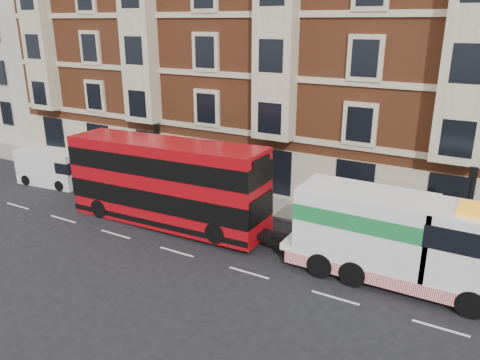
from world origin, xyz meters
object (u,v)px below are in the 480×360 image
object	(u,v)px
box_van	(51,167)
pedestrian	(147,173)
tow_truck	(394,238)
double_decker_bus	(165,181)

from	to	relation	value
box_van	pedestrian	bearing A→B (deg)	19.11
tow_truck	pedestrian	size ratio (longest dim) A/B	5.79
tow_truck	box_van	bearing A→B (deg)	176.56
double_decker_bus	pedestrian	size ratio (longest dim) A/B	7.24
box_van	tow_truck	bearing A→B (deg)	-9.98
pedestrian	double_decker_bus	bearing A→B (deg)	-33.05
tow_truck	box_van	size ratio (longest dim) A/B	1.94
double_decker_bus	box_van	world-z (taller)	double_decker_bus
tow_truck	double_decker_bus	bearing A→B (deg)	180.00
double_decker_bus	pedestrian	distance (m)	6.77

